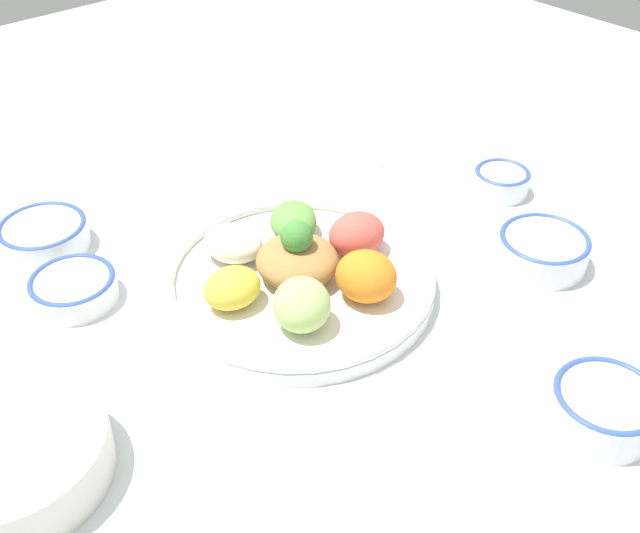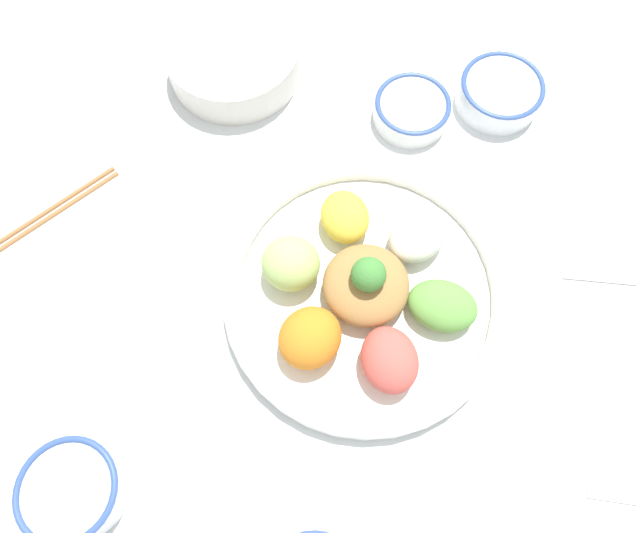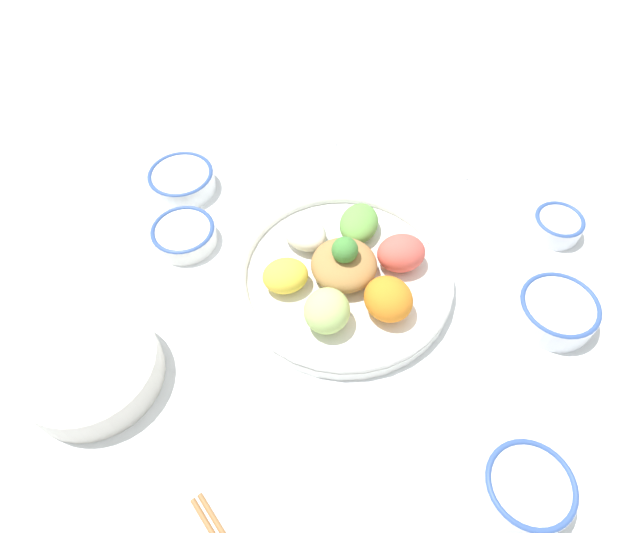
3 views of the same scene
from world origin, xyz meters
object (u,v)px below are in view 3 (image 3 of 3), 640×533
(sauce_bowl_dark, at_px, (184,234))
(serving_spoon_extra, at_px, (334,140))
(sauce_bowl_red, at_px, (527,488))
(salad_platter, at_px, (345,272))
(rice_bowl_blue, at_px, (182,180))
(serving_spoon_main, at_px, (466,149))
(sauce_bowl_far, at_px, (557,225))
(side_serving_bowl, at_px, (91,367))
(rice_bowl_plain, at_px, (557,310))

(sauce_bowl_dark, height_order, serving_spoon_extra, sauce_bowl_dark)
(sauce_bowl_dark, bearing_deg, sauce_bowl_red, 29.97)
(salad_platter, xyz_separation_m, sauce_bowl_red, (0.38, 0.09, -0.00))
(sauce_bowl_dark, relative_size, serving_spoon_extra, 0.79)
(rice_bowl_blue, relative_size, serving_spoon_extra, 0.87)
(rice_bowl_blue, xyz_separation_m, serving_spoon_extra, (-0.03, 0.31, -0.02))
(serving_spoon_main, xyz_separation_m, serving_spoon_extra, (-0.11, -0.24, 0.00))
(sauce_bowl_red, bearing_deg, salad_platter, -166.36)
(sauce_bowl_far, xyz_separation_m, side_serving_bowl, (0.01, -0.78, 0.01))
(sauce_bowl_red, distance_m, rice_bowl_plain, 0.28)
(sauce_bowl_dark, distance_m, side_serving_bowl, 0.27)
(sauce_bowl_far, height_order, serving_spoon_extra, sauce_bowl_far)
(sauce_bowl_dark, bearing_deg, salad_platter, 52.81)
(side_serving_bowl, xyz_separation_m, serving_spoon_extra, (-0.37, 0.50, -0.03))
(sauce_bowl_far, bearing_deg, side_serving_bowl, -89.04)
(serving_spoon_main, distance_m, serving_spoon_extra, 0.26)
(sauce_bowl_dark, distance_m, serving_spoon_main, 0.57)
(serving_spoon_extra, bearing_deg, sauce_bowl_far, 64.94)
(sauce_bowl_dark, relative_size, rice_bowl_plain, 0.90)
(salad_platter, relative_size, sauce_bowl_far, 4.18)
(sauce_bowl_red, xyz_separation_m, side_serving_bowl, (-0.34, -0.49, 0.01))
(salad_platter, height_order, sauce_bowl_red, salad_platter)
(rice_bowl_blue, bearing_deg, rice_bowl_plain, 45.56)
(sauce_bowl_red, bearing_deg, side_serving_bowl, -125.14)
(sauce_bowl_far, bearing_deg, serving_spoon_main, -170.88)
(side_serving_bowl, bearing_deg, sauce_bowl_dark, 140.90)
(rice_bowl_plain, bearing_deg, serving_spoon_extra, -161.40)
(sauce_bowl_dark, xyz_separation_m, side_serving_bowl, (0.21, -0.17, 0.01))
(salad_platter, height_order, rice_bowl_plain, salad_platter)
(sauce_bowl_far, bearing_deg, sauce_bowl_red, -39.25)
(rice_bowl_plain, bearing_deg, sauce_bowl_dark, -124.38)
(sauce_bowl_dark, relative_size, side_serving_bowl, 0.56)
(sauce_bowl_dark, xyz_separation_m, serving_spoon_extra, (-0.16, 0.33, -0.02))
(side_serving_bowl, distance_m, serving_spoon_main, 0.78)
(serving_spoon_main, bearing_deg, sauce_bowl_red, 6.83)
(sauce_bowl_red, xyz_separation_m, sauce_bowl_far, (-0.36, 0.29, -0.00))
(sauce_bowl_dark, bearing_deg, sauce_bowl_far, 72.20)
(sauce_bowl_far, distance_m, side_serving_bowl, 0.78)
(salad_platter, xyz_separation_m, serving_spoon_extra, (-0.33, 0.11, -0.02))
(serving_spoon_main, bearing_deg, rice_bowl_plain, 20.06)
(sauce_bowl_red, distance_m, side_serving_bowl, 0.59)
(rice_bowl_plain, bearing_deg, serving_spoon_main, 170.38)
(rice_bowl_blue, bearing_deg, serving_spoon_main, 81.55)
(salad_platter, relative_size, serving_spoon_main, 2.77)
(sauce_bowl_far, xyz_separation_m, serving_spoon_extra, (-0.36, -0.27, -0.02))
(rice_bowl_plain, relative_size, serving_spoon_main, 0.94)
(side_serving_bowl, xyz_separation_m, serving_spoon_main, (-0.25, 0.74, -0.03))
(salad_platter, xyz_separation_m, rice_bowl_blue, (-0.30, -0.20, -0.00))
(serving_spoon_main, bearing_deg, sauce_bowl_dark, -55.63)
(rice_bowl_plain, xyz_separation_m, sauce_bowl_far, (-0.15, 0.10, -0.00))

